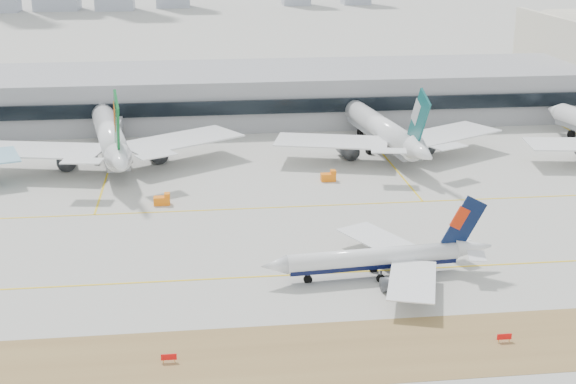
{
  "coord_description": "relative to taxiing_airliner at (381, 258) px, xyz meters",
  "views": [
    {
      "loc": [
        -12.86,
        -131.61,
        58.41
      ],
      "look_at": [
        5.01,
        18.0,
        7.5
      ],
      "focal_mm": 50.0,
      "sensor_mm": 36.0,
      "label": 1
    }
  ],
  "objects": [
    {
      "name": "ground",
      "position": [
        -18.22,
        7.24,
        -3.37
      ],
      "size": [
        3000.0,
        3000.0,
        0.0
      ],
      "primitive_type": "plane",
      "color": "#A3A199",
      "rests_on": "ground"
    },
    {
      "name": "taxiing_airliner",
      "position": [
        0.0,
        0.0,
        0.0
      ],
      "size": [
        41.57,
        36.0,
        13.96
      ],
      "rotation": [
        0.0,
        0.0,
        3.22
      ],
      "color": "white",
      "rests_on": "ground"
    },
    {
      "name": "widebody_eva",
      "position": [
        -52.35,
        75.69,
        3.01
      ],
      "size": [
        66.34,
        65.67,
        23.99
      ],
      "rotation": [
        0.0,
        0.0,
        1.74
      ],
      "color": "white",
      "rests_on": "ground"
    },
    {
      "name": "gse_b",
      "position": [
        -38.69,
        42.02,
        -2.32
      ],
      "size": [
        3.55,
        2.0,
        2.6
      ],
      "color": "orange",
      "rests_on": "ground"
    },
    {
      "name": "terminal",
      "position": [
        -18.22,
        122.08,
        4.14
      ],
      "size": [
        280.0,
        43.1,
        15.0
      ],
      "color": "gray",
      "rests_on": "ground"
    },
    {
      "name": "gse_c",
      "position": [
        0.05,
        54.39,
        -2.32
      ],
      "size": [
        3.55,
        2.0,
        2.6
      ],
      "color": "orange",
      "rests_on": "ground"
    },
    {
      "name": "hold_sign_right",
      "position": [
        12.69,
        -24.76,
        -2.49
      ],
      "size": [
        2.2,
        0.15,
        1.35
      ],
      "color": "red",
      "rests_on": "ground"
    },
    {
      "name": "hold_sign_left",
      "position": [
        -35.92,
        -24.76,
        -2.49
      ],
      "size": [
        2.2,
        0.15,
        1.35
      ],
      "color": "red",
      "rests_on": "ground"
    },
    {
      "name": "widebody_cathay",
      "position": [
        18.42,
        75.78,
        2.58
      ],
      "size": [
        62.32,
        61.42,
        22.38
      ],
      "rotation": [
        0.0,
        0.0,
        1.7
      ],
      "color": "white",
      "rests_on": "ground"
    }
  ]
}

